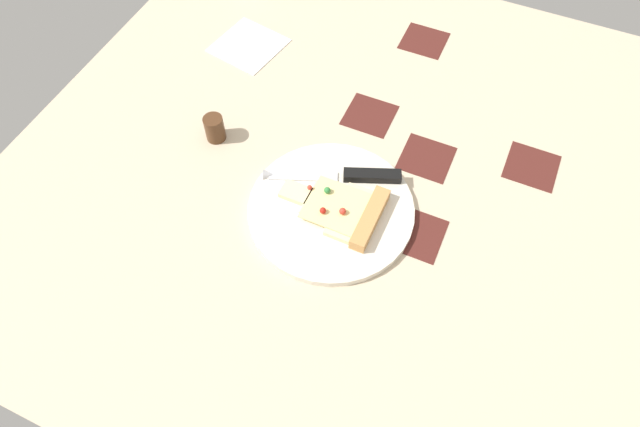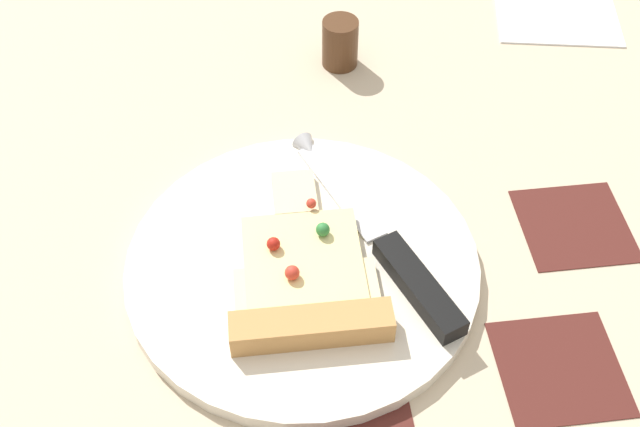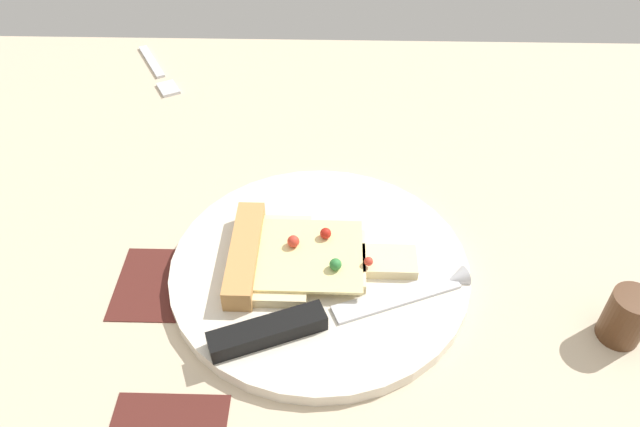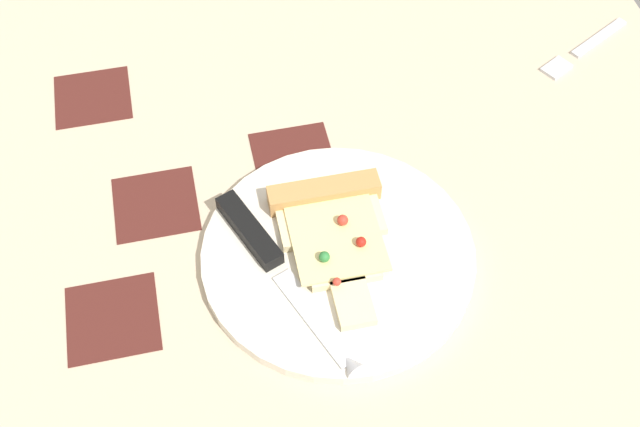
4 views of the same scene
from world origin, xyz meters
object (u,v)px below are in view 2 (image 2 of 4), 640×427
object	(u,v)px
plate	(303,266)
knife	(387,247)
pizza_slice	(306,281)
napkin	(556,8)
pepper_shaker	(340,43)

from	to	relation	value
plate	knife	size ratio (longest dim) A/B	1.23
plate	pizza_slice	world-z (taller)	pizza_slice
napkin	knife	bearing A→B (deg)	-37.17
plate	napkin	size ratio (longest dim) A/B	2.17
pizza_slice	knife	bearing A→B (deg)	22.20
pizza_slice	pepper_shaker	distance (cm)	29.43
pizza_slice	knife	distance (cm)	7.36
pizza_slice	knife	size ratio (longest dim) A/B	0.76
pepper_shaker	napkin	world-z (taller)	pepper_shaker
plate	pepper_shaker	bearing A→B (deg)	165.87
pizza_slice	plate	bearing A→B (deg)	89.90
plate	pizza_slice	size ratio (longest dim) A/B	1.62
pizza_slice	pepper_shaker	world-z (taller)	pepper_shaker
plate	pepper_shaker	distance (cm)	26.96
pepper_shaker	plate	bearing A→B (deg)	-14.13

